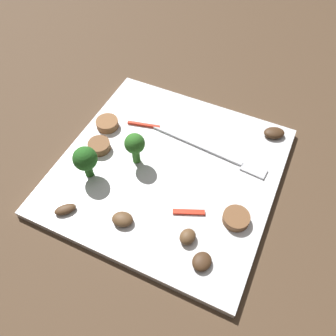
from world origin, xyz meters
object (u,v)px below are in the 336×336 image
sausage_slice_2 (107,124)px  mushroom_4 (122,219)px  fork (216,153)px  pepper_strip_0 (189,212)px  sausage_slice_0 (99,146)px  sausage_slice_1 (236,218)px  mushroom_2 (202,262)px  broccoli_floret_0 (135,145)px  mushroom_3 (274,133)px  mushroom_1 (188,237)px  pepper_strip_1 (144,125)px  mushroom_0 (65,209)px  broccoli_floret_1 (85,160)px  plate (168,170)px

sausage_slice_2 → mushroom_4: size_ratio=1.27×
fork → pepper_strip_0: size_ratio=4.39×
sausage_slice_0 → pepper_strip_0: (0.16, -0.04, -0.00)m
sausage_slice_1 → mushroom_2: 0.07m
broccoli_floret_0 → mushroom_3: size_ratio=1.68×
pepper_strip_0 → sausage_slice_0: bearing=164.8°
fork → mushroom_4: bearing=-108.8°
mushroom_1 → mushroom_2: bearing=-38.0°
sausage_slice_2 → mushroom_2: sausage_slice_2 is taller
mushroom_4 → pepper_strip_1: size_ratio=0.52×
sausage_slice_0 → mushroom_0: bearing=-81.7°
pepper_strip_1 → sausage_slice_1: bearing=-28.1°
broccoli_floret_1 → sausage_slice_0: size_ratio=1.61×
sausage_slice_1 → mushroom_0: (-0.20, -0.08, -0.00)m
broccoli_floret_0 → broccoli_floret_1: same height
broccoli_floret_0 → mushroom_2: 0.18m
sausage_slice_0 → mushroom_3: (0.22, 0.13, -0.00)m
broccoli_floret_1 → fork: bearing=36.4°
sausage_slice_2 → mushroom_4: same height
broccoli_floret_1 → sausage_slice_1: bearing=4.7°
sausage_slice_2 → mushroom_2: 0.26m
sausage_slice_1 → mushroom_0: bearing=-158.5°
sausage_slice_2 → mushroom_1: (0.19, -0.12, 0.00)m
plate → pepper_strip_1: 0.09m
broccoli_floret_0 → sausage_slice_0: 0.07m
sausage_slice_1 → pepper_strip_0: (-0.06, -0.01, -0.00)m
sausage_slice_1 → mushroom_0: sausage_slice_1 is taller
sausage_slice_1 → mushroom_0: size_ratio=1.22×
sausage_slice_0 → mushroom_1: (0.17, -0.08, 0.00)m
broccoli_floret_0 → sausage_slice_2: broccoli_floret_0 is taller
broccoli_floret_0 → pepper_strip_0: 0.12m
broccoli_floret_0 → broccoli_floret_1: 0.07m
plate → mushroom_2: size_ratio=11.83×
plate → mushroom_1: bearing=-52.6°
mushroom_4 → pepper_strip_1: bearing=108.3°
plate → pepper_strip_1: pepper_strip_1 is taller
sausage_slice_2 → broccoli_floret_0: bearing=-29.2°
sausage_slice_0 → mushroom_3: sausage_slice_0 is taller
sausage_slice_0 → mushroom_4: same height
plate → sausage_slice_0: (-0.11, -0.01, 0.01)m
pepper_strip_0 → pepper_strip_1: (-0.12, 0.11, 0.00)m
mushroom_2 → pepper_strip_1: 0.23m
plate → sausage_slice_0: size_ratio=9.24×
mushroom_0 → mushroom_2: bearing=2.9°
plate → mushroom_0: size_ratio=10.61×
fork → plate: bearing=-129.7°
fork → sausage_slice_0: size_ratio=5.63×
sausage_slice_2 → pepper_strip_1: sausage_slice_2 is taller
fork → mushroom_1: 0.14m
broccoli_floret_1 → mushroom_2: 0.20m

